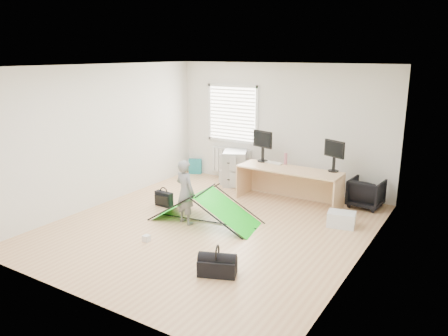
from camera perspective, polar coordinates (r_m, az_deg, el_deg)
The scene contains 18 objects.
ground at distance 7.61m, azimuth -1.60°, elevation -7.60°, with size 5.50×5.50×0.00m, color tan.
back_wall at distance 9.57m, azimuth 7.45°, elevation 5.38°, with size 5.00×0.02×2.70m, color silver.
window at distance 10.06m, azimuth 1.12°, elevation 7.11°, with size 1.20×0.06×1.20m, color silver.
radiator at distance 10.23m, azimuth 0.97°, elevation 0.96°, with size 1.00×0.12×0.60m, color silver.
desk at distance 8.73m, azimuth 8.43°, elevation -2.34°, with size 2.05×0.65×0.70m, color tan.
filing_cabinet at distance 9.85m, azimuth 1.47°, elevation 0.05°, with size 0.50×0.67×0.78m, color #9EA1A3.
monitor_left at distance 9.11m, azimuth 5.09°, elevation 2.32°, with size 0.50×0.11×0.48m, color black.
monitor_right at distance 8.56m, azimuth 14.17°, elevation 1.01°, with size 0.47×0.10×0.45m, color black.
keyboard at distance 9.04m, azimuth 6.39°, elevation 0.70°, with size 0.44×0.15×0.02m, color beige.
thermos at distance 8.94m, azimuth 8.06°, elevation 1.21°, with size 0.07×0.07×0.24m, color #AF6270.
office_chair at distance 8.87m, azimuth 18.06°, elevation -3.12°, with size 0.60×0.61×0.56m, color black.
person at distance 7.57m, azimuth -5.09°, elevation -3.15°, with size 0.42×0.27×1.14m, color slate.
kite at distance 7.69m, azimuth -2.43°, elevation -5.02°, with size 1.89×0.83×0.58m, color #15DF1B, non-canonical shape.
storage_crate at distance 7.82m, azimuth 15.08°, elevation -6.49°, with size 0.46×0.32×0.26m, color silver.
tote_bag at distance 10.81m, azimuth -3.78°, elevation 0.22°, with size 0.31×0.13×0.36m, color teal.
laptop_bag at distance 8.59m, azimuth -7.84°, elevation -4.04°, with size 0.39×0.12×0.29m, color black.
white_box at distance 7.11m, azimuth -10.10°, elevation -9.04°, with size 0.10×0.10×0.10m, color silver.
duffel_bag at distance 6.01m, azimuth -0.87°, elevation -12.82°, with size 0.51×0.26×0.22m, color black.
Camera 1 is at (3.88, -5.87, 2.90)m, focal length 35.00 mm.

